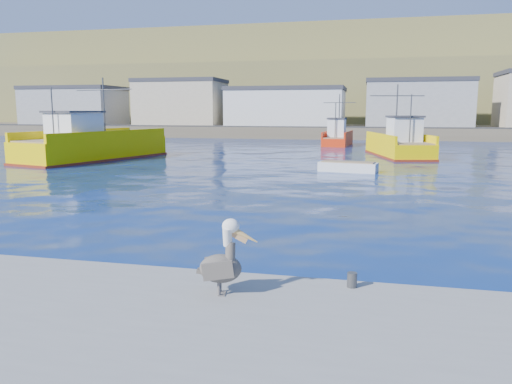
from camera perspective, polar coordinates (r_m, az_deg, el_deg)
ground at (r=14.10m, az=-1.02°, el=-7.16°), size 260.00×260.00×0.00m
dock_bollards at (r=10.62m, az=-2.30°, el=-9.05°), size 36.20×0.20×0.30m
far_shore at (r=122.47m, az=11.57°, el=11.42°), size 200.00×81.00×24.00m
trawler_yellow_a at (r=43.29m, az=-18.30°, el=5.06°), size 7.86×14.12×6.79m
trawler_yellow_b at (r=45.75m, az=16.06°, el=5.15°), size 5.81×10.77×6.38m
boat_orange at (r=58.90m, az=9.28°, el=6.22°), size 3.74×7.32×5.93m
skiff_left at (r=41.88m, az=-20.74°, el=3.64°), size 4.74×3.46×0.98m
skiff_mid at (r=33.53m, az=10.46°, el=2.74°), size 3.96×1.97×0.82m
pelican at (r=9.61m, az=-3.83°, el=-8.01°), size 1.21×0.62×1.49m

